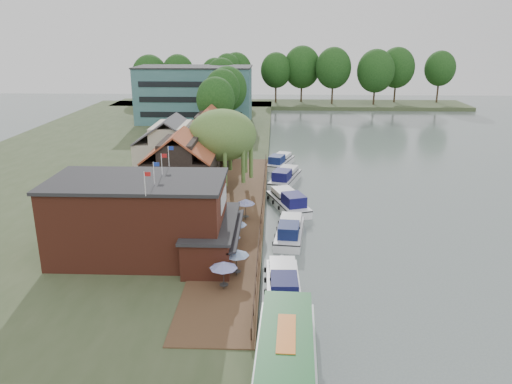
{
  "coord_description": "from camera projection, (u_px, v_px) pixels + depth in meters",
  "views": [
    {
      "loc": [
        -3.89,
        -42.31,
        20.53
      ],
      "look_at": [
        -6.0,
        12.0,
        3.0
      ],
      "focal_mm": 35.0,
      "sensor_mm": 36.0,
      "label": 1
    }
  ],
  "objects": [
    {
      "name": "umbrella_4",
      "position": [
        231.0,
        219.0,
        50.86
      ],
      "size": [
        2.22,
        2.22,
        2.38
      ],
      "primitive_type": null,
      "color": "navy",
      "rests_on": "quay_deck"
    },
    {
      "name": "umbrella_1",
      "position": [
        237.0,
        262.0,
        41.33
      ],
      "size": [
        2.13,
        2.13,
        2.38
      ],
      "primitive_type": null,
      "color": "navy",
      "rests_on": "quay_deck"
    },
    {
      "name": "cruiser_4",
      "position": [
        280.0,
        160.0,
        79.31
      ],
      "size": [
        5.61,
        9.46,
        2.15
      ],
      "primitive_type": null,
      "rotation": [
        0.0,
        0.0,
        -0.32
      ],
      "color": "white",
      "rests_on": "ground"
    },
    {
      "name": "cottage_c",
      "position": [
        209.0,
        136.0,
        76.69
      ],
      "size": [
        7.6,
        7.6,
        8.5
      ],
      "primitive_type": null,
      "color": "black",
      "rests_on": "land_bank"
    },
    {
      "name": "cottage_a",
      "position": [
        180.0,
        168.0,
        58.66
      ],
      "size": [
        8.6,
        7.6,
        8.5
      ],
      "primitive_type": null,
      "color": "black",
      "rests_on": "land_bank"
    },
    {
      "name": "umbrella_5",
      "position": [
        246.0,
        209.0,
        53.64
      ],
      "size": [
        2.07,
        2.07,
        2.38
      ],
      "primitive_type": null,
      "color": "navy",
      "rests_on": "quay_deck"
    },
    {
      "name": "cottage_b",
      "position": [
        172.0,
        149.0,
        68.28
      ],
      "size": [
        9.6,
        8.6,
        8.5
      ],
      "primitive_type": null,
      "color": "beige",
      "rests_on": "land_bank"
    },
    {
      "name": "bank_tree_4",
      "position": [
        223.0,
        86.0,
        128.02
      ],
      "size": [
        6.53,
        6.53,
        12.15
      ],
      "primitive_type": null,
      "color": "#143811",
      "rests_on": "land_bank"
    },
    {
      "name": "bank_tree_5",
      "position": [
        228.0,
        80.0,
        135.42
      ],
      "size": [
        7.24,
        7.24,
        14.04
      ],
      "primitive_type": null,
      "color": "#143811",
      "rests_on": "land_bank"
    },
    {
      "name": "bank_tree_1",
      "position": [
        223.0,
        106.0,
        90.7
      ],
      "size": [
        6.38,
        6.38,
        13.27
      ],
      "primitive_type": null,
      "color": "#143811",
      "rests_on": "land_bank"
    },
    {
      "name": "quay_rail",
      "position": [
        262.0,
        209.0,
        56.12
      ],
      "size": [
        0.2,
        49.0,
        1.0
      ],
      "primitive_type": null,
      "color": "black",
      "rests_on": "land_bank"
    },
    {
      "name": "cruiser_0",
      "position": [
        283.0,
        280.0,
        40.74
      ],
      "size": [
        3.33,
        9.61,
        2.3
      ],
      "primitive_type": null,
      "rotation": [
        0.0,
        0.0,
        0.03
      ],
      "color": "white",
      "rests_on": "ground"
    },
    {
      "name": "cruiser_3",
      "position": [
        285.0,
        175.0,
        70.41
      ],
      "size": [
        5.72,
        10.21,
        2.35
      ],
      "primitive_type": null,
      "rotation": [
        0.0,
        0.0,
        -0.28
      ],
      "color": "silver",
      "rests_on": "ground"
    },
    {
      "name": "bank_tree_0",
      "position": [
        216.0,
        115.0,
        82.82
      ],
      "size": [
        6.36,
        6.36,
        12.57
      ],
      "primitive_type": null,
      "color": "#143811",
      "rests_on": "land_bank"
    },
    {
      "name": "cruiser_1",
      "position": [
        290.0,
        228.0,
        51.6
      ],
      "size": [
        3.91,
        9.51,
        2.22
      ],
      "primitive_type": null,
      "rotation": [
        0.0,
        0.0,
        -0.1
      ],
      "color": "white",
      "rests_on": "ground"
    },
    {
      "name": "umbrella_2",
      "position": [
        227.0,
        244.0,
        44.88
      ],
      "size": [
        2.43,
        2.43,
        2.38
      ],
      "primitive_type": null,
      "color": "navy",
      "rests_on": "quay_deck"
    },
    {
      "name": "umbrella_3",
      "position": [
        236.0,
        231.0,
        47.79
      ],
      "size": [
        2.15,
        2.15,
        2.38
      ],
      "primitive_type": null,
      "color": "navy",
      "rests_on": "quay_deck"
    },
    {
      "name": "pub",
      "position": [
        161.0,
        218.0,
        44.54
      ],
      "size": [
        20.0,
        11.0,
        7.3
      ],
      "primitive_type": null,
      "color": "maroon",
      "rests_on": "land_bank"
    },
    {
      "name": "willow",
      "position": [
        223.0,
        150.0,
        62.95
      ],
      "size": [
        8.6,
        8.6,
        10.43
      ],
      "primitive_type": null,
      "color": "#476B2D",
      "rests_on": "land_bank"
    },
    {
      "name": "land_bank",
      "position": [
        113.0,
        161.0,
        80.64
      ],
      "size": [
        50.0,
        140.0,
        1.0
      ],
      "primitive_type": "cube",
      "color": "#384728",
      "rests_on": "ground"
    },
    {
      "name": "quay_deck",
      "position": [
        238.0,
        214.0,
        55.88
      ],
      "size": [
        6.0,
        50.0,
        0.1
      ],
      "primitive_type": "cube",
      "color": "#47301E",
      "rests_on": "land_bank"
    },
    {
      "name": "bank_tree_2",
      "position": [
        228.0,
        100.0,
        99.59
      ],
      "size": [
        7.73,
        7.73,
        13.15
      ],
      "primitive_type": null,
      "color": "#143811",
      "rests_on": "land_bank"
    },
    {
      "name": "tour_boat",
      "position": [
        286.0,
        361.0,
        30.14
      ],
      "size": [
        4.58,
        14.32,
        3.09
      ],
      "primitive_type": null,
      "rotation": [
        0.0,
        0.0,
        -0.04
      ],
      "color": "silver",
      "rests_on": "ground"
    },
    {
      "name": "bank_tree_3",
      "position": [
        222.0,
        88.0,
        116.87
      ],
      "size": [
        7.17,
        7.17,
        13.83
      ],
      "primitive_type": null,
      "color": "#143811",
      "rests_on": "land_bank"
    },
    {
      "name": "cruiser_2",
      "position": [
        288.0,
        199.0,
        60.25
      ],
      "size": [
        6.25,
        10.38,
        2.39
      ],
      "primitive_type": null,
      "rotation": [
        0.0,
        0.0,
        0.33
      ],
      "color": "white",
      "rests_on": "ground"
    },
    {
      "name": "hotel_block",
      "position": [
        195.0,
        94.0,
        111.59
      ],
      "size": [
        25.4,
        12.4,
        12.3
      ],
      "primitive_type": null,
      "color": "#38666B",
      "rests_on": "land_bank"
    },
    {
      "name": "swan",
      "position": [
        307.0,
        345.0,
        33.9
      ],
      "size": [
        0.44,
        0.44,
        0.44
      ],
      "primitive_type": "sphere",
      "color": "white",
      "rests_on": "ground"
    },
    {
      "name": "ground",
      "position": [
        315.0,
        263.0,
        46.4
      ],
      "size": [
        260.0,
        260.0,
        0.0
      ],
      "primitive_type": "plane",
      "color": "#576462",
      "rests_on": "ground"
    },
    {
      "name": "umbrella_0",
      "position": [
        224.0,
        275.0,
        39.14
      ],
      "size": [
        2.22,
        2.22,
        2.38
      ],
      "primitive_type": null,
      "color": "navy",
      "rests_on": "quay_deck"
    }
  ]
}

